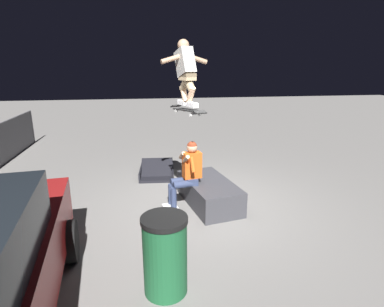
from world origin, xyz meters
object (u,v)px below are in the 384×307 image
object	(u,v)px
skateboard	(187,110)
trash_bin	(165,255)
ledge_box_main	(209,192)
person_sitting_on_ledge	(187,172)
skater_airborne	(186,70)
kicker_ramp	(157,173)

from	to	relation	value
skateboard	trash_bin	world-z (taller)	skateboard
ledge_box_main	trash_bin	world-z (taller)	trash_bin
person_sitting_on_ledge	skateboard	world-z (taller)	skateboard
trash_bin	skater_airborne	bearing A→B (deg)	-14.12
ledge_box_main	person_sitting_on_ledge	xyz separation A→B (m)	(-0.08, 0.45, 0.49)
person_sitting_on_ledge	trash_bin	size ratio (longest dim) A/B	1.32
skater_airborne	trash_bin	bearing A→B (deg)	165.88
ledge_box_main	skater_airborne	distance (m)	2.42
person_sitting_on_ledge	skateboard	distance (m)	1.20
ledge_box_main	person_sitting_on_ledge	world-z (taller)	person_sitting_on_ledge
kicker_ramp	trash_bin	xyz separation A→B (m)	(-4.15, 0.08, 0.43)
person_sitting_on_ledge	skateboard	size ratio (longest dim) A/B	1.29
person_sitting_on_ledge	kicker_ramp	size ratio (longest dim) A/B	1.27
ledge_box_main	skateboard	size ratio (longest dim) A/B	1.58
skater_airborne	ledge_box_main	bearing A→B (deg)	-73.43
skateboard	skater_airborne	size ratio (longest dim) A/B	0.92
person_sitting_on_ledge	kicker_ramp	bearing A→B (deg)	15.17
person_sitting_on_ledge	ledge_box_main	bearing A→B (deg)	-79.92
person_sitting_on_ledge	skater_airborne	size ratio (longest dim) A/B	1.18
kicker_ramp	trash_bin	size ratio (longest dim) A/B	1.03
skateboard	skater_airborne	distance (m)	0.69
skater_airborne	person_sitting_on_ledge	bearing A→B (deg)	-16.36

